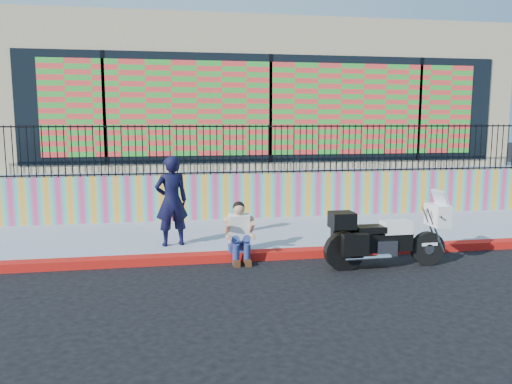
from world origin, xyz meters
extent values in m
plane|color=black|center=(0.00, 0.00, 0.00)|extent=(90.00, 90.00, 0.00)
cube|color=#B8150D|center=(0.00, 0.00, 0.07)|extent=(16.00, 0.30, 0.15)
cube|color=#878FA2|center=(0.00, 1.65, 0.07)|extent=(16.00, 3.00, 0.15)
cube|color=#DD3A76|center=(0.00, 3.25, 0.70)|extent=(16.00, 0.20, 1.10)
cube|color=#878FA2|center=(0.00, 8.35, 0.62)|extent=(16.00, 10.00, 1.25)
cube|color=tan|center=(0.00, 8.15, 3.25)|extent=(14.00, 8.00, 4.00)
cube|color=black|center=(0.00, 4.13, 2.85)|extent=(12.60, 0.04, 2.80)
cube|color=#FF3D38|center=(0.00, 4.10, 2.85)|extent=(11.48, 0.02, 2.40)
cylinder|color=black|center=(1.83, -0.89, 0.30)|extent=(0.60, 0.13, 0.60)
cylinder|color=black|center=(0.28, -0.89, 0.30)|extent=(0.60, 0.13, 0.60)
cube|color=black|center=(1.05, -0.89, 0.46)|extent=(0.87, 0.26, 0.31)
cube|color=silver|center=(1.01, -0.89, 0.37)|extent=(0.37, 0.31, 0.27)
cube|color=white|center=(1.22, -0.89, 0.71)|extent=(0.50, 0.29, 0.22)
cube|color=black|center=(0.73, -0.89, 0.69)|extent=(0.50, 0.31, 0.11)
cube|color=white|center=(1.99, -0.89, 0.90)|extent=(0.27, 0.48, 0.38)
cube|color=silver|center=(2.03, -0.89, 1.19)|extent=(0.17, 0.42, 0.31)
cube|color=black|center=(0.23, -0.89, 0.87)|extent=(0.40, 0.38, 0.27)
cube|color=black|center=(0.37, -1.16, 0.50)|extent=(0.44, 0.16, 0.37)
cube|color=black|center=(0.37, -0.62, 0.50)|extent=(0.44, 0.16, 0.37)
cube|color=white|center=(1.83, -0.89, 0.39)|extent=(0.29, 0.15, 0.05)
imported|color=black|center=(-2.62, 0.74, 1.02)|extent=(0.71, 0.55, 1.74)
cube|color=navy|center=(-1.42, 0.08, 0.24)|extent=(0.36, 0.28, 0.18)
cube|color=white|center=(-1.42, 0.04, 0.59)|extent=(0.38, 0.27, 0.54)
sphere|color=tan|center=(-1.42, 0.00, 0.95)|extent=(0.21, 0.21, 0.21)
cube|color=#472814|center=(-1.52, -0.36, 0.05)|extent=(0.11, 0.26, 0.10)
cube|color=#472814|center=(-1.32, -0.36, 0.05)|extent=(0.11, 0.26, 0.10)
camera|label=1|loc=(-2.64, -8.83, 2.54)|focal=35.00mm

